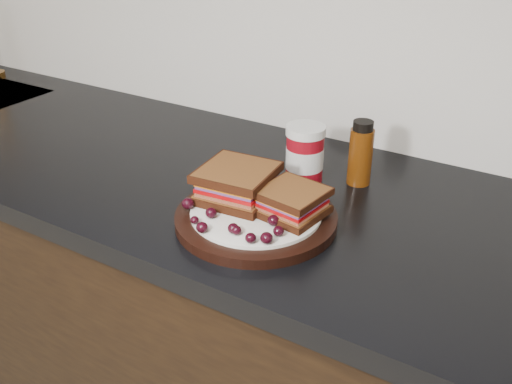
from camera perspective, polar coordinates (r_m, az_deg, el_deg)
base_cabinets at (r=1.39m, az=-0.09°, el=-17.00°), size 3.96×0.58×0.86m
countertop at (r=1.11m, az=-0.10°, el=-0.43°), size 3.98×0.60×0.04m
plate at (r=0.98m, az=0.00°, el=-2.62°), size 0.28×0.28×0.02m
sandwich_left at (r=1.00m, az=-1.91°, el=0.89°), size 0.14×0.14×0.06m
sandwich_right at (r=0.96m, az=3.65°, el=-0.99°), size 0.11×0.11×0.05m
grape_0 at (r=0.99m, az=-6.83°, el=-1.14°), size 0.02×0.02×0.02m
grape_1 at (r=0.96m, az=-4.52°, el=-2.09°), size 0.02×0.02×0.02m
grape_2 at (r=0.94m, az=-6.16°, el=-2.80°), size 0.01×0.01×0.01m
grape_3 at (r=0.92m, az=-5.42°, el=-3.54°), size 0.02×0.02×0.02m
grape_4 at (r=0.91m, az=-2.29°, el=-3.66°), size 0.02×0.02×0.02m
grape_5 at (r=0.91m, az=-1.97°, el=-3.84°), size 0.02×0.02×0.02m
grape_6 at (r=0.89m, az=-0.54°, el=-4.62°), size 0.02×0.02×0.02m
grape_7 at (r=0.89m, az=1.06°, el=-4.62°), size 0.02×0.02×0.02m
grape_8 at (r=0.91m, az=2.26°, el=-3.92°), size 0.02×0.02×0.02m
grape_9 at (r=0.93m, az=1.75°, el=-2.85°), size 0.02×0.02×0.02m
grape_10 at (r=0.95m, az=5.03°, el=-2.40°), size 0.02×0.02×0.02m
grape_11 at (r=0.96m, az=3.83°, el=-1.90°), size 0.02×0.02×0.02m
grape_12 at (r=0.98m, az=3.81°, el=-1.23°), size 0.02×0.02×0.02m
grape_13 at (r=1.04m, az=-1.91°, el=0.59°), size 0.02×0.02×0.02m
grape_14 at (r=1.03m, az=-3.10°, el=0.15°), size 0.02×0.02×0.01m
grape_15 at (r=1.00m, az=-3.08°, el=-0.68°), size 0.02×0.02×0.02m
grape_16 at (r=1.03m, az=-1.27°, el=0.43°), size 0.02×0.02×0.02m
grape_17 at (r=1.03m, az=-2.46°, el=0.46°), size 0.02×0.02×0.02m
grape_18 at (r=1.02m, az=-3.95°, el=-0.13°), size 0.02×0.02×0.02m
condiment_jar at (r=1.11m, az=4.90°, el=3.86°), size 0.10×0.10×0.11m
oil_bottle at (r=1.11m, az=10.43°, el=3.89°), size 0.05×0.05×0.13m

